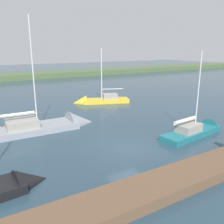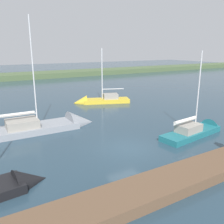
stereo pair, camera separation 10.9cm
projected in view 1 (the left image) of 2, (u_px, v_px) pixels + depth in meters
The scene contains 6 objects.
ground_plane at pixel (129, 149), 17.51m from camera, with size 200.00×200.00×0.00m, color #263D4C.
far_shoreline at pixel (13, 79), 56.72m from camera, with size 180.00×8.00×2.40m, color #4C603D.
dock_pier at pixel (184, 177), 13.13m from camera, with size 25.86×2.24×0.57m, color brown.
sailboat_mid_channel at pixel (97, 102), 32.01m from camera, with size 7.52×4.40×7.91m.
sailboat_outer_mooring at pixel (52, 127), 21.81m from camera, with size 9.75×2.76×10.86m.
sailboat_inner_slip at pixel (198, 131), 20.64m from camera, with size 7.42×2.61×7.62m.
Camera 1 is at (9.43, 13.29, 7.05)m, focal length 38.87 mm.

